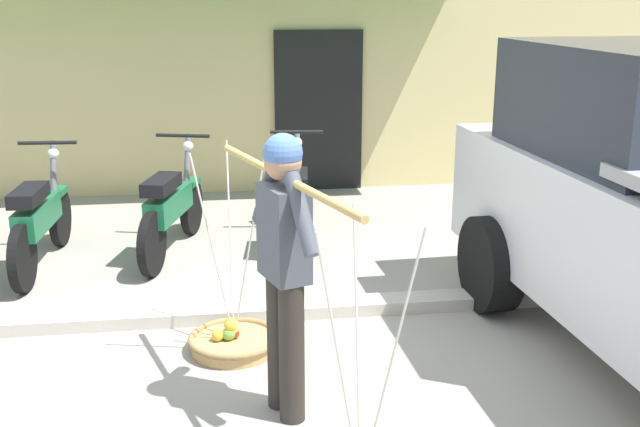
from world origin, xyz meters
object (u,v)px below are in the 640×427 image
(fruit_basket_left_side, at_px, (234,340))
(motorcycle_second_in_row, at_px, (40,220))
(fruit_vendor, at_px, (284,258))
(motorcycle_third_in_row, at_px, (171,209))
(motorcycle_end_of_row, at_px, (297,203))

(fruit_basket_left_side, height_order, motorcycle_second_in_row, fruit_basket_left_side)
(fruit_basket_left_side, bearing_deg, fruit_vendor, -71.64)
(fruit_basket_left_side, bearing_deg, motorcycle_second_in_row, 130.71)
(motorcycle_third_in_row, bearing_deg, fruit_vendor, -75.18)
(fruit_vendor, xyz_separation_m, fruit_basket_left_side, (-0.29, 0.87, -0.90))
(fruit_vendor, distance_m, motorcycle_end_of_row, 3.14)
(fruit_vendor, xyz_separation_m, motorcycle_end_of_row, (0.40, 3.07, -0.53))
(fruit_vendor, distance_m, fruit_basket_left_side, 1.28)
(motorcycle_end_of_row, bearing_deg, fruit_vendor, -97.49)
(motorcycle_second_in_row, bearing_deg, motorcycle_end_of_row, 6.21)
(fruit_basket_left_side, distance_m, motorcycle_third_in_row, 2.26)
(motorcycle_second_in_row, bearing_deg, fruit_basket_left_side, -49.29)
(fruit_basket_left_side, xyz_separation_m, motorcycle_second_in_row, (-1.67, 1.94, 0.38))
(motorcycle_second_in_row, distance_m, motorcycle_end_of_row, 2.38)
(motorcycle_end_of_row, bearing_deg, fruit_basket_left_side, -107.42)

